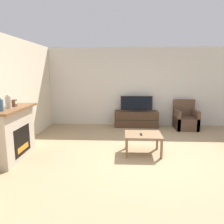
% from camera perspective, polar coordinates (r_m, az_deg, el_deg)
% --- Properties ---
extents(ground_plane, '(24.00, 24.00, 0.00)m').
position_cam_1_polar(ground_plane, '(5.13, 11.50, -11.33)').
color(ground_plane, '#9E8460').
extents(wall_back, '(12.00, 0.06, 2.70)m').
position_cam_1_polar(wall_back, '(7.74, 8.55, 6.47)').
color(wall_back, beige).
rests_on(wall_back, ground).
extents(wall_left, '(0.06, 12.00, 2.70)m').
position_cam_1_polar(wall_left, '(5.40, -26.13, 3.71)').
color(wall_left, beige).
rests_on(wall_left, ground).
extents(fireplace, '(0.52, 1.43, 1.14)m').
position_cam_1_polar(fireplace, '(5.21, -24.47, -5.02)').
color(fireplace, '#B7A893').
rests_on(fireplace, ground).
extents(mantel_vase_left, '(0.13, 0.13, 0.27)m').
position_cam_1_polar(mantel_vase_left, '(4.70, -27.27, 1.67)').
color(mantel_vase_left, '#385670').
rests_on(mantel_vase_left, fireplace).
extents(mantel_vase_centre_left, '(0.12, 0.12, 0.30)m').
position_cam_1_polar(mantel_vase_centre_left, '(4.98, -25.46, 2.42)').
color(mantel_vase_centre_left, beige).
rests_on(mantel_vase_centre_left, fireplace).
extents(mantel_clock, '(0.08, 0.11, 0.15)m').
position_cam_1_polar(mantel_clock, '(5.21, -24.12, 2.16)').
color(mantel_clock, brown).
rests_on(mantel_clock, fireplace).
extents(tv_stand, '(1.48, 0.47, 0.55)m').
position_cam_1_polar(tv_stand, '(7.58, 6.33, -1.79)').
color(tv_stand, '#422D1E').
rests_on(tv_stand, ground).
extents(tv, '(1.08, 0.18, 0.51)m').
position_cam_1_polar(tv, '(7.48, 6.41, 2.05)').
color(tv, black).
rests_on(tv, tv_stand).
extents(armchair, '(0.70, 0.76, 0.94)m').
position_cam_1_polar(armchair, '(7.69, 18.59, -1.91)').
color(armchair, brown).
rests_on(armchair, ground).
extents(coffee_table, '(0.84, 0.68, 0.47)m').
position_cam_1_polar(coffee_table, '(5.14, 8.11, -6.37)').
color(coffee_table, brown).
rests_on(coffee_table, ground).
extents(remote, '(0.04, 0.15, 0.02)m').
position_cam_1_polar(remote, '(5.06, 7.62, -5.78)').
color(remote, black).
rests_on(remote, coffee_table).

